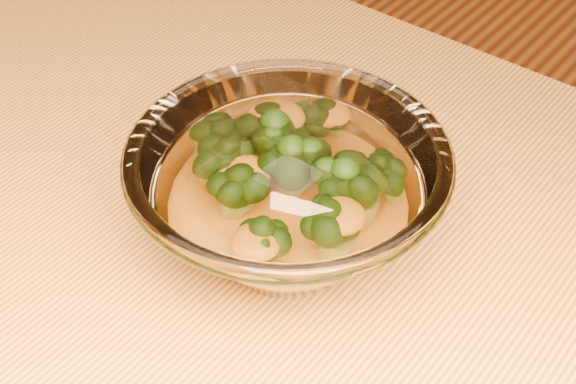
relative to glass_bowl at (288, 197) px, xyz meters
The scene contains 3 objects.
glass_bowl is the anchor object (origin of this frame).
cheese_sauce 0.02m from the glass_bowl, 90.00° to the right, with size 0.12×0.12×0.03m, color #D75A12.
broccoli_heap 0.02m from the glass_bowl, 124.54° to the left, with size 0.16×0.15×0.06m.
Camera 1 is at (0.14, -0.26, 1.20)m, focal length 50.00 mm.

